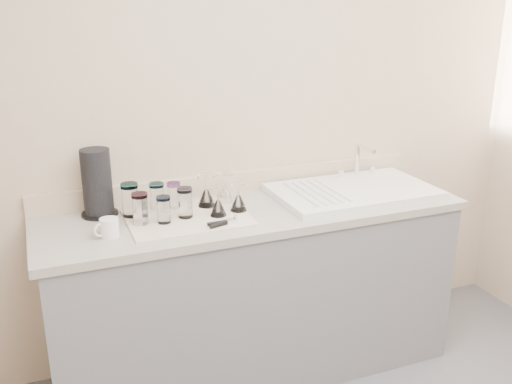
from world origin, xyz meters
name	(u,v)px	position (x,y,z in m)	size (l,w,h in m)	color
room_envelope	(424,121)	(0.00, 0.00, 1.56)	(3.54, 3.50, 2.52)	#545459
counter_unit	(254,291)	(0.00, 1.20, 0.45)	(2.06, 0.62, 0.90)	slate
sink_unit	(353,191)	(0.55, 1.20, 0.92)	(0.82, 0.50, 0.22)	white
dish_towel	(187,217)	(-0.34, 1.19, 0.90)	(0.55, 0.42, 0.01)	white
tumbler_teal	(130,200)	(-0.57, 1.30, 0.99)	(0.08, 0.08, 0.16)	white
tumbler_cyan	(157,197)	(-0.45, 1.32, 0.98)	(0.07, 0.07, 0.14)	white
tumbler_purple	(174,195)	(-0.36, 1.32, 0.97)	(0.06, 0.06, 0.13)	white
tumbler_magenta	(140,208)	(-0.55, 1.19, 0.98)	(0.07, 0.07, 0.14)	white
tumbler_blue	(164,209)	(-0.45, 1.16, 0.97)	(0.06, 0.06, 0.12)	white
tumbler_lavender	(185,202)	(-0.34, 1.19, 0.98)	(0.07, 0.07, 0.14)	white
goblet_back_left	(206,196)	(-0.21, 1.30, 0.96)	(0.09, 0.09, 0.15)	white
goblet_back_right	(225,192)	(-0.11, 1.32, 0.96)	(0.08, 0.08, 0.15)	white
goblet_front_left	(218,206)	(-0.20, 1.15, 0.95)	(0.08, 0.08, 0.14)	white
goblet_front_right	(238,201)	(-0.09, 1.18, 0.96)	(0.08, 0.08, 0.14)	white
can_opener	(223,223)	(-0.21, 1.04, 0.92)	(0.14, 0.06, 0.02)	silver
white_mug	(109,228)	(-0.70, 1.10, 0.94)	(0.12, 0.10, 0.08)	white
paper_towel_roll	(97,184)	(-0.70, 1.38, 1.05)	(0.17, 0.17, 0.32)	black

